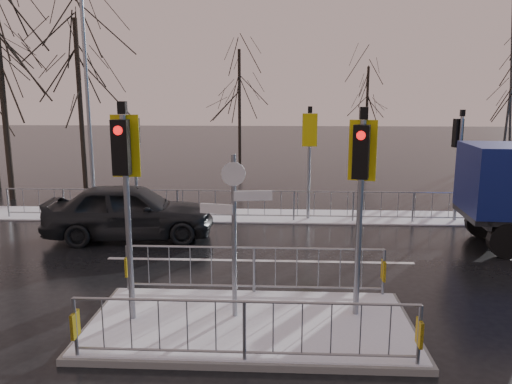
{
  "coord_description": "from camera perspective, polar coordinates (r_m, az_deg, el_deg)",
  "views": [
    {
      "loc": [
        0.55,
        -8.59,
        4.27
      ],
      "look_at": [
        -0.09,
        3.95,
        1.8
      ],
      "focal_mm": 35.0,
      "sensor_mm": 36.0,
      "label": 1
    }
  ],
  "objects": [
    {
      "name": "traffic_island",
      "position": [
        9.45,
        -0.77,
        -13.11
      ],
      "size": [
        6.0,
        3.04,
        4.15
      ],
      "color": "slate",
      "rests_on": "ground"
    },
    {
      "name": "car_far_lane",
      "position": [
        15.36,
        -14.19,
        -2.12
      ],
      "size": [
        5.15,
        2.59,
        1.68
      ],
      "primitive_type": "imported",
      "rotation": [
        0.0,
        0.0,
        1.7
      ],
      "color": "black",
      "rests_on": "ground"
    },
    {
      "name": "far_kerb_fixtures",
      "position": [
        17.0,
        1.98,
        0.09
      ],
      "size": [
        18.0,
        0.65,
        3.83
      ],
      "color": "gray",
      "rests_on": "ground"
    },
    {
      "name": "ground",
      "position": [
        9.61,
        -0.7,
        -15.26
      ],
      "size": [
        120.0,
        120.0,
        0.0
      ],
      "primitive_type": "plane",
      "color": "black",
      "rests_on": "ground"
    },
    {
      "name": "tree_near_b",
      "position": [
        22.77,
        -19.66,
        12.7
      ],
      "size": [
        4.0,
        4.0,
        7.55
      ],
      "color": "black",
      "rests_on": "ground"
    },
    {
      "name": "tree_far_b",
      "position": [
        33.04,
        12.61,
        10.71
      ],
      "size": [
        3.25,
        3.25,
        6.14
      ],
      "color": "black",
      "rests_on": "ground"
    },
    {
      "name": "lane_markings",
      "position": [
        9.31,
        -0.83,
        -16.15
      ],
      "size": [
        8.0,
        11.38,
        0.01
      ],
      "color": "silver",
      "rests_on": "ground"
    },
    {
      "name": "tree_far_a",
      "position": [
        30.7,
        -1.91,
        12.16
      ],
      "size": [
        3.75,
        3.75,
        7.08
      ],
      "color": "black",
      "rests_on": "ground"
    },
    {
      "name": "street_lamp_left",
      "position": [
        19.39,
        -18.57,
        11.22
      ],
      "size": [
        1.25,
        0.18,
        8.2
      ],
      "color": "gray",
      "rests_on": "ground"
    },
    {
      "name": "snow_verge",
      "position": [
        17.72,
        1.04,
        -2.76
      ],
      "size": [
        30.0,
        2.0,
        0.04
      ],
      "primitive_type": "cube",
      "color": "white",
      "rests_on": "ground"
    }
  ]
}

